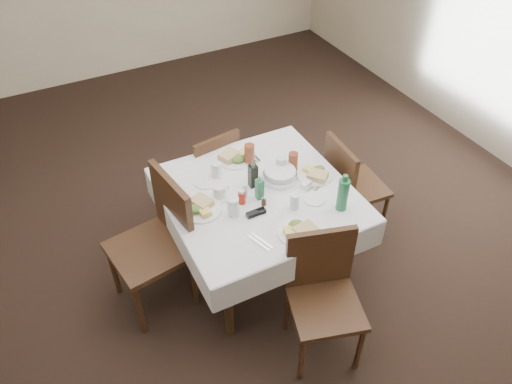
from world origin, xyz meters
The scene contains 33 objects.
ground_plane centered at (0.00, 0.00, 0.00)m, with size 7.00×7.00×0.00m, color black.
room_shell centered at (0.00, 0.00, 1.71)m, with size 6.04×7.04×2.80m.
dining_table centered at (0.19, -0.19, 0.68)m, with size 1.28×1.28×0.76m.
chair_north centered at (0.14, 0.53, 0.49)m, with size 0.46×0.46×0.86m.
chair_south centered at (0.25, -0.96, 0.53)m, with size 0.55×0.55×0.93m.
chair_east centered at (1.02, -0.16, 0.51)m, with size 0.45×0.45×0.89m.
chair_west centered at (-0.52, -0.11, 0.59)m, with size 0.56×0.56×1.04m.
meal_north centered at (0.21, 0.22, 0.79)m, with size 0.27×0.27×0.06m.
meal_south centered at (0.24, -0.66, 0.78)m, with size 0.27×0.27×0.06m.
meal_east centered at (0.64, -0.23, 0.78)m, with size 0.26×0.26×0.06m.
meal_west centered at (-0.23, -0.17, 0.78)m, with size 0.27×0.27×0.06m.
side_plate_a centered at (-0.09, 0.08, 0.77)m, with size 0.18×0.18×0.01m.
side_plate_b centered at (0.50, -0.44, 0.77)m, with size 0.15×0.15×0.01m.
water_n centered at (0.00, 0.09, 0.83)m, with size 0.07×0.07×0.13m.
water_s centered at (0.33, -0.44, 0.82)m, with size 0.06×0.06×0.12m.
water_e centered at (0.44, -0.07, 0.83)m, with size 0.07×0.07×0.13m.
water_w centered at (-0.06, -0.31, 0.83)m, with size 0.08×0.08×0.14m.
iced_tea_a centered at (0.29, 0.14, 0.84)m, with size 0.08×0.08×0.16m.
iced_tea_b centered at (0.53, -0.08, 0.84)m, with size 0.07×0.07×0.15m.
bread_basket centered at (0.40, -0.14, 0.80)m, with size 0.25×0.25×0.08m.
oil_cruet_dark centered at (0.19, -0.11, 0.86)m, with size 0.06×0.06×0.23m.
oil_cruet_green centered at (0.17, -0.25, 0.85)m, with size 0.05×0.05×0.20m.
ketchup_bottle centered at (0.04, -0.24, 0.81)m, with size 0.05×0.05×0.11m.
salt_shaker centered at (0.09, -0.19, 0.80)m, with size 0.04×0.04×0.08m.
pepper_shaker centered at (0.16, -0.32, 0.80)m, with size 0.03×0.03×0.07m.
coffee_mug centered at (-0.07, -0.11, 0.81)m, with size 0.15×0.13×0.10m.
sunglasses centered at (0.07, -0.38, 0.78)m, with size 0.14×0.04×0.03m.
green_bottle centered at (0.61, -0.59, 0.89)m, with size 0.07×0.07×0.28m.
sugar_caddy centered at (0.52, -0.29, 0.78)m, with size 0.09×0.07×0.04m.
cutlery_n centered at (0.34, 0.21, 0.77)m, with size 0.06×0.20×0.01m.
cutlery_s centered at (-0.02, -0.62, 0.77)m, with size 0.10×0.19×0.01m.
cutlery_e centered at (0.58, -0.34, 0.77)m, with size 0.20×0.11×0.01m.
cutlery_w centered at (-0.28, -0.08, 0.77)m, with size 0.17×0.10×0.01m.
Camera 1 is at (-1.04, -2.51, 3.06)m, focal length 35.00 mm.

